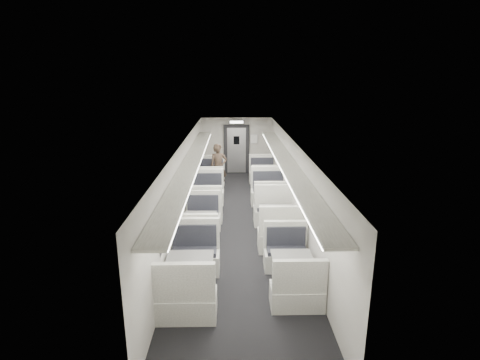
{
  "coord_description": "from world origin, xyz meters",
  "views": [
    {
      "loc": [
        -0.16,
        -9.95,
        4.13
      ],
      "look_at": [
        0.04,
        0.53,
        1.19
      ],
      "focal_mm": 28.0,
      "sensor_mm": 36.0,
      "label": 1
    }
  ],
  "objects_px": {
    "booth_left_c": "(201,227)",
    "booth_right_c": "(277,222)",
    "booth_left_a": "(210,180)",
    "booth_right_d": "(291,270)",
    "exit_sign": "(237,122)",
    "booth_left_b": "(206,200)",
    "booth_right_a": "(264,178)",
    "booth_right_b": "(271,200)",
    "booth_left_d": "(191,274)",
    "vestibule_door": "(236,149)",
    "passenger": "(218,168)"
  },
  "relations": [
    {
      "from": "booth_right_d",
      "to": "booth_left_b",
      "type": "bearing_deg",
      "value": 114.82
    },
    {
      "from": "booth_right_b",
      "to": "booth_right_d",
      "type": "bearing_deg",
      "value": -90.0
    },
    {
      "from": "booth_left_a",
      "to": "vestibule_door",
      "type": "height_order",
      "value": "vestibule_door"
    },
    {
      "from": "booth_right_a",
      "to": "booth_right_d",
      "type": "xyz_separation_m",
      "value": [
        0.0,
        -6.89,
        -0.02
      ]
    },
    {
      "from": "booth_left_d",
      "to": "booth_right_a",
      "type": "bearing_deg",
      "value": 74.21
    },
    {
      "from": "passenger",
      "to": "booth_right_b",
      "type": "bearing_deg",
      "value": -69.42
    },
    {
      "from": "booth_right_b",
      "to": "passenger",
      "type": "bearing_deg",
      "value": 125.22
    },
    {
      "from": "booth_left_d",
      "to": "booth_right_c",
      "type": "distance_m",
      "value": 3.32
    },
    {
      "from": "booth_left_b",
      "to": "booth_right_d",
      "type": "distance_m",
      "value": 4.76
    },
    {
      "from": "booth_left_a",
      "to": "exit_sign",
      "type": "relative_size",
      "value": 3.34
    },
    {
      "from": "booth_left_a",
      "to": "booth_right_c",
      "type": "bearing_deg",
      "value": -64.62
    },
    {
      "from": "booth_left_c",
      "to": "booth_right_c",
      "type": "xyz_separation_m",
      "value": [
        2.0,
        0.2,
        0.05
      ]
    },
    {
      "from": "booth_left_c",
      "to": "booth_right_a",
      "type": "distance_m",
      "value": 5.04
    },
    {
      "from": "booth_right_d",
      "to": "exit_sign",
      "type": "bearing_deg",
      "value": 96.59
    },
    {
      "from": "booth_left_b",
      "to": "booth_left_d",
      "type": "bearing_deg",
      "value": -90.0
    },
    {
      "from": "booth_left_c",
      "to": "booth_right_b",
      "type": "xyz_separation_m",
      "value": [
        2.0,
        1.91,
        0.06
      ]
    },
    {
      "from": "booth_right_a",
      "to": "booth_right_b",
      "type": "xyz_separation_m",
      "value": [
        0.0,
        -2.71,
        0.04
      ]
    },
    {
      "from": "booth_left_b",
      "to": "exit_sign",
      "type": "height_order",
      "value": "exit_sign"
    },
    {
      "from": "booth_right_b",
      "to": "exit_sign",
      "type": "distance_m",
      "value": 4.96
    },
    {
      "from": "booth_left_d",
      "to": "booth_right_a",
      "type": "height_order",
      "value": "booth_left_d"
    },
    {
      "from": "booth_left_d",
      "to": "booth_right_c",
      "type": "height_order",
      "value": "booth_right_c"
    },
    {
      "from": "booth_left_b",
      "to": "vestibule_door",
      "type": "xyz_separation_m",
      "value": [
        1.0,
        4.83,
        0.66
      ]
    },
    {
      "from": "booth_left_b",
      "to": "booth_right_a",
      "type": "xyz_separation_m",
      "value": [
        2.0,
        2.56,
        -0.01
      ]
    },
    {
      "from": "booth_right_a",
      "to": "booth_right_d",
      "type": "height_order",
      "value": "booth_right_a"
    },
    {
      "from": "booth_left_a",
      "to": "booth_left_d",
      "type": "height_order",
      "value": "booth_left_d"
    },
    {
      "from": "booth_left_b",
      "to": "passenger",
      "type": "distance_m",
      "value": 2.32
    },
    {
      "from": "passenger",
      "to": "exit_sign",
      "type": "xyz_separation_m",
      "value": [
        0.69,
        2.09,
        1.41
      ]
    },
    {
      "from": "booth_left_b",
      "to": "exit_sign",
      "type": "distance_m",
      "value": 4.84
    },
    {
      "from": "booth_left_c",
      "to": "booth_right_a",
      "type": "xyz_separation_m",
      "value": [
        2.0,
        4.62,
        0.01
      ]
    },
    {
      "from": "booth_right_b",
      "to": "booth_right_d",
      "type": "relative_size",
      "value": 1.17
    },
    {
      "from": "booth_right_a",
      "to": "vestibule_door",
      "type": "xyz_separation_m",
      "value": [
        -1.0,
        2.26,
        0.67
      ]
    },
    {
      "from": "booth_right_b",
      "to": "exit_sign",
      "type": "bearing_deg",
      "value": 102.57
    },
    {
      "from": "vestibule_door",
      "to": "booth_left_c",
      "type": "bearing_deg",
      "value": -98.26
    },
    {
      "from": "booth_left_a",
      "to": "booth_right_a",
      "type": "bearing_deg",
      "value": 6.03
    },
    {
      "from": "booth_left_d",
      "to": "vestibule_door",
      "type": "relative_size",
      "value": 1.03
    },
    {
      "from": "booth_left_a",
      "to": "booth_right_d",
      "type": "xyz_separation_m",
      "value": [
        2.0,
        -6.68,
        -0.02
      ]
    },
    {
      "from": "booth_left_d",
      "to": "exit_sign",
      "type": "height_order",
      "value": "exit_sign"
    },
    {
      "from": "booth_left_c",
      "to": "booth_right_c",
      "type": "relative_size",
      "value": 0.88
    },
    {
      "from": "booth_right_c",
      "to": "vestibule_door",
      "type": "distance_m",
      "value": 6.79
    },
    {
      "from": "booth_left_b",
      "to": "booth_left_a",
      "type": "bearing_deg",
      "value": 90.0
    },
    {
      "from": "booth_right_d",
      "to": "booth_right_b",
      "type": "bearing_deg",
      "value": 90.0
    },
    {
      "from": "booth_left_a",
      "to": "booth_right_c",
      "type": "xyz_separation_m",
      "value": [
        2.0,
        -4.22,
        0.03
      ]
    },
    {
      "from": "booth_right_d",
      "to": "exit_sign",
      "type": "xyz_separation_m",
      "value": [
        -1.0,
        8.66,
        1.93
      ]
    },
    {
      "from": "passenger",
      "to": "booth_left_a",
      "type": "bearing_deg",
      "value": 146.78
    },
    {
      "from": "exit_sign",
      "to": "vestibule_door",
      "type": "bearing_deg",
      "value": 90.0
    },
    {
      "from": "booth_left_a",
      "to": "exit_sign",
      "type": "height_order",
      "value": "exit_sign"
    },
    {
      "from": "booth_left_c",
      "to": "booth_left_b",
      "type": "bearing_deg",
      "value": 90.0
    },
    {
      "from": "booth_right_d",
      "to": "exit_sign",
      "type": "distance_m",
      "value": 8.93
    },
    {
      "from": "booth_left_a",
      "to": "vestibule_door",
      "type": "distance_m",
      "value": 2.75
    },
    {
      "from": "booth_right_a",
      "to": "exit_sign",
      "type": "relative_size",
      "value": 3.32
    }
  ]
}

